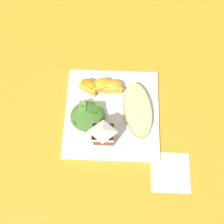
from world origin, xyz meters
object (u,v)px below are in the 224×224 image
milk_carton (103,134)px  paper_napkin (170,172)px  orange_wedge_middle (102,85)px  orange_wedge_rear (90,86)px  cheesy_pizza_bread (138,110)px  orange_wedge_front (113,86)px  white_plate (112,114)px  green_salad_pile (88,116)px

milk_carton → paper_napkin: size_ratio=1.00×
orange_wedge_middle → orange_wedge_rear: same height
cheesy_pizza_bread → orange_wedge_middle: orange_wedge_middle is taller
milk_carton → paper_napkin: milk_carton is taller
orange_wedge_front → orange_wedge_rear: same height
white_plate → orange_wedge_middle: size_ratio=4.10×
milk_carton → orange_wedge_rear: milk_carton is taller
milk_carton → paper_napkin: (-0.19, 0.09, -0.07)m
cheesy_pizza_bread → green_salad_pile: (0.14, 0.02, 0.00)m
cheesy_pizza_bread → green_salad_pile: size_ratio=1.81×
orange_wedge_front → orange_wedge_rear: (0.07, 0.00, 0.00)m
orange_wedge_middle → paper_napkin: (-0.21, 0.25, -0.03)m
cheesy_pizza_bread → orange_wedge_middle: 0.13m
milk_carton → orange_wedge_middle: (0.01, -0.16, -0.04)m
cheesy_pizza_bread → paper_napkin: (-0.10, 0.17, -0.03)m
orange_wedge_rear → green_salad_pile: bearing=90.5°
orange_wedge_front → milk_carton: bearing=82.7°
orange_wedge_middle → paper_napkin: orange_wedge_middle is taller
cheesy_pizza_bread → white_plate: bearing=4.6°
cheesy_pizza_bread → milk_carton: bearing=41.0°
orange_wedge_front → orange_wedge_middle: bearing=-7.1°
green_salad_pile → paper_napkin: green_salad_pile is taller
white_plate → orange_wedge_rear: size_ratio=4.01×
cheesy_pizza_bread → milk_carton: size_ratio=1.65×
white_plate → green_salad_pile: green_salad_pile is taller
green_salad_pile → orange_wedge_middle: (-0.04, -0.10, -0.00)m
green_salad_pile → milk_carton: size_ratio=0.91×
green_salad_pile → paper_napkin: (-0.24, 0.15, -0.03)m
cheesy_pizza_bread → orange_wedge_front: size_ratio=2.92×
cheesy_pizza_bread → orange_wedge_front: (0.07, -0.07, 0.00)m
orange_wedge_rear → paper_napkin: (-0.24, 0.24, -0.03)m
white_plate → orange_wedge_rear: orange_wedge_rear is taller
orange_wedge_rear → paper_napkin: bearing=135.1°
cheesy_pizza_bread → paper_napkin: cheesy_pizza_bread is taller
green_salad_pile → orange_wedge_front: size_ratio=1.61×
cheesy_pizza_bread → orange_wedge_middle: bearing=-35.1°
cheesy_pizza_bread → green_salad_pile: green_salad_pile is taller
orange_wedge_front → orange_wedge_middle: (0.03, -0.00, 0.00)m
milk_carton → orange_wedge_middle: milk_carton is taller
green_salad_pile → orange_wedge_middle: green_salad_pile is taller
orange_wedge_front → orange_wedge_middle: same height
cheesy_pizza_bread → orange_wedge_rear: size_ratio=2.60×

